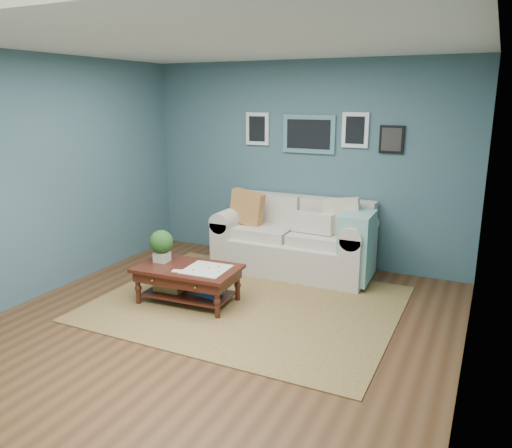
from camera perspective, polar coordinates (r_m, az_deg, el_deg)
The scene contains 4 objects.
room_shell at distance 4.61m, azimuth -5.10°, elevation 3.43°, with size 5.00×5.02×2.70m.
area_rug at distance 5.60m, azimuth -0.96°, elevation -9.04°, with size 3.19×2.55×0.01m, color brown.
loveseat at distance 6.50m, azimuth 5.15°, elevation -1.80°, with size 2.04×0.93×1.05m.
coffee_table at distance 5.59m, azimuth -8.30°, elevation -5.46°, with size 1.16×0.72×0.78m.
Camera 1 is at (2.33, -3.83, 2.23)m, focal length 35.00 mm.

